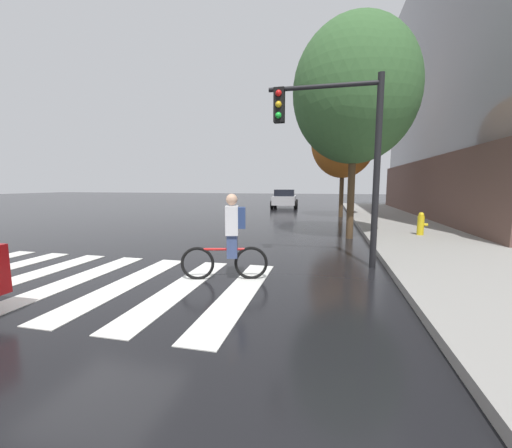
% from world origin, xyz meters
% --- Properties ---
extents(ground_plane, '(120.00, 120.00, 0.00)m').
position_xyz_m(ground_plane, '(0.00, 0.00, 0.00)').
color(ground_plane, black).
extents(crosswalk_stripes, '(7.23, 3.74, 0.01)m').
position_xyz_m(crosswalk_stripes, '(-0.58, 0.00, 0.01)').
color(crosswalk_stripes, silver).
rests_on(crosswalk_stripes, ground).
extents(sedan_mid, '(2.25, 4.39, 1.48)m').
position_xyz_m(sedan_mid, '(0.82, 19.96, 0.76)').
color(sedan_mid, '#B7B7BC').
rests_on(sedan_mid, ground).
extents(cyclist, '(1.67, 0.49, 1.69)m').
position_xyz_m(cyclist, '(2.38, 0.74, 0.84)').
color(cyclist, black).
rests_on(cyclist, ground).
extents(traffic_light_near, '(2.47, 0.28, 4.20)m').
position_xyz_m(traffic_light_near, '(4.39, 2.31, 2.86)').
color(traffic_light_near, black).
rests_on(traffic_light_near, ground).
extents(fire_hydrant, '(0.33, 0.22, 0.78)m').
position_xyz_m(fire_hydrant, '(7.33, 6.57, 0.53)').
color(fire_hydrant, gold).
rests_on(fire_hydrant, sidewalk).
extents(street_tree_near, '(4.08, 4.08, 7.26)m').
position_xyz_m(street_tree_near, '(4.97, 6.22, 4.90)').
color(street_tree_near, '#4C3823').
rests_on(street_tree_near, ground).
extents(street_tree_mid, '(3.57, 3.57, 6.34)m').
position_xyz_m(street_tree_mid, '(4.96, 13.58, 4.28)').
color(street_tree_mid, '#4C3823').
rests_on(street_tree_mid, ground).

